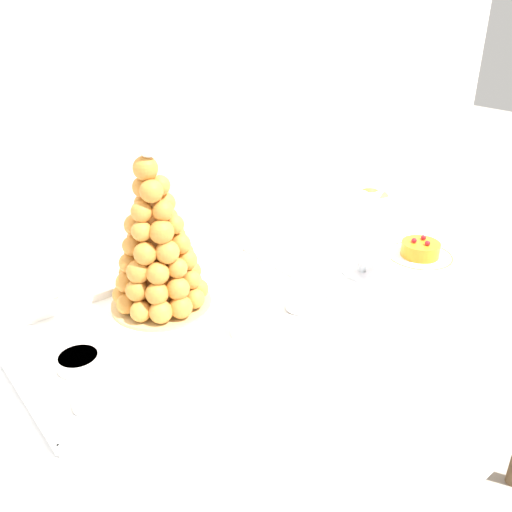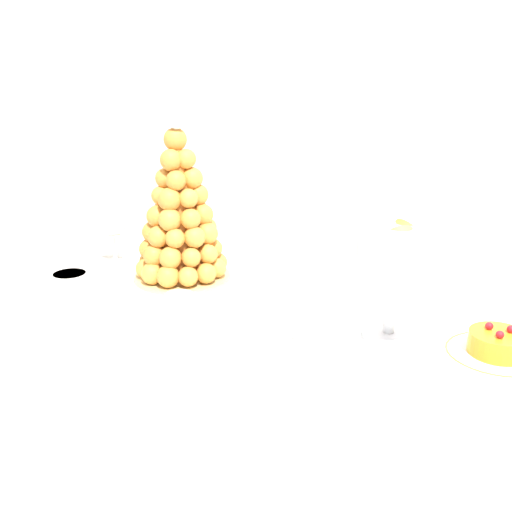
{
  "view_description": "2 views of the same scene",
  "coord_description": "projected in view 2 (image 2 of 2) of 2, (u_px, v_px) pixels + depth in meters",
  "views": [
    {
      "loc": [
        -0.67,
        -0.82,
        1.43
      ],
      "look_at": [
        -0.01,
        0.0,
        0.89
      ],
      "focal_mm": 38.27,
      "sensor_mm": 36.0,
      "label": 1
    },
    {
      "loc": [
        0.3,
        -1.08,
        1.25
      ],
      "look_at": [
        0.04,
        -0.05,
        0.91
      ],
      "focal_mm": 41.79,
      "sensor_mm": 36.0,
      "label": 2
    }
  ],
  "objects": [
    {
      "name": "dessert_cup_mid_left",
      "position": [
        96.0,
        296.0,
        1.2
      ],
      "size": [
        0.06,
        0.06,
        0.06
      ],
      "color": "silver",
      "rests_on": "serving_tray"
    },
    {
      "name": "wine_glass",
      "position": [
        113.0,
        224.0,
        1.46
      ],
      "size": [
        0.07,
        0.07,
        0.15
      ],
      "color": "silver",
      "rests_on": "buffet_table"
    },
    {
      "name": "dessert_cup_left",
      "position": [
        29.0,
        290.0,
        1.24
      ],
      "size": [
        0.06,
        0.06,
        0.05
      ],
      "color": "silver",
      "rests_on": "serving_tray"
    },
    {
      "name": "dessert_cup_centre",
      "position": [
        180.0,
        306.0,
        1.16
      ],
      "size": [
        0.06,
        0.06,
        0.05
      ],
      "color": "silver",
      "rests_on": "serving_tray"
    },
    {
      "name": "creme_brulee_ramekin",
      "position": [
        70.0,
        278.0,
        1.34
      ],
      "size": [
        0.08,
        0.08,
        0.02
      ],
      "color": "white",
      "rests_on": "serving_tray"
    },
    {
      "name": "croquembouche",
      "position": [
        180.0,
        217.0,
        1.33
      ],
      "size": [
        0.22,
        0.22,
        0.38
      ],
      "color": "tan",
      "rests_on": "serving_tray"
    },
    {
      "name": "macaron_goblet",
      "position": [
        393.0,
        266.0,
        1.06
      ],
      "size": [
        0.14,
        0.14,
        0.23
      ],
      "color": "white",
      "rests_on": "buffet_table"
    },
    {
      "name": "buffet_table",
      "position": [
        246.0,
        353.0,
        1.25
      ],
      "size": [
        1.65,
        0.93,
        0.77
      ],
      "color": "brown",
      "rests_on": "ground_plane"
    },
    {
      "name": "serving_tray",
      "position": [
        163.0,
        292.0,
        1.3
      ],
      "size": [
        0.67,
        0.4,
        0.02
      ],
      "color": "white",
      "rests_on": "buffet_table"
    },
    {
      "name": "fruit_tart_plate",
      "position": [
        497.0,
        348.0,
        1.02
      ],
      "size": [
        0.18,
        0.18,
        0.06
      ],
      "color": "white",
      "rests_on": "buffet_table"
    },
    {
      "name": "dessert_cup_mid_right",
      "position": [
        257.0,
        311.0,
        1.12
      ],
      "size": [
        0.06,
        0.06,
        0.06
      ],
      "color": "silver",
      "rests_on": "serving_tray"
    },
    {
      "name": "backdrop_wall",
      "position": [
        325.0,
        63.0,
        1.98
      ],
      "size": [
        4.8,
        0.1,
        2.5
      ],
      "primitive_type": "cube",
      "color": "silver",
      "rests_on": "ground_plane"
    }
  ]
}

